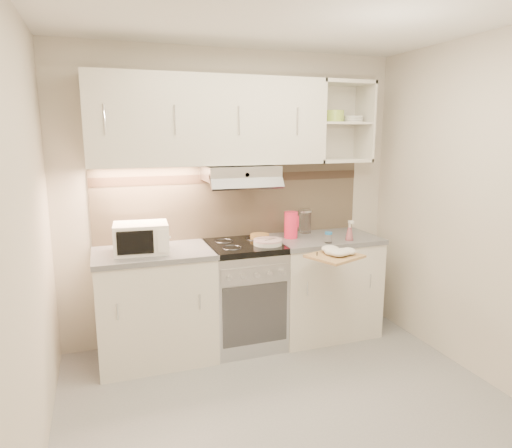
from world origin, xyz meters
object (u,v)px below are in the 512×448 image
at_px(electric_range, 244,294).
at_px(glass_jar, 305,221).
at_px(pink_pitcher, 291,225).
at_px(watering_can, 147,243).
at_px(microwave, 141,238).
at_px(cutting_board, 335,256).
at_px(plate_stack, 268,242).
at_px(spray_bottle, 350,232).

relative_size(electric_range, glass_jar, 4.23).
bearing_deg(pink_pitcher, watering_can, -161.69).
distance_m(microwave, cutting_board, 1.50).
relative_size(plate_stack, glass_jar, 1.11).
height_order(electric_range, microwave, microwave).
height_order(electric_range, watering_can, watering_can).
bearing_deg(microwave, plate_stack, -0.72).
bearing_deg(cutting_board, watering_can, 140.32).
relative_size(microwave, watering_can, 1.63).
height_order(plate_stack, spray_bottle, spray_bottle).
bearing_deg(cutting_board, microwave, 138.48).
height_order(electric_range, pink_pitcher, pink_pitcher).
bearing_deg(spray_bottle, pink_pitcher, 155.99).
bearing_deg(plate_stack, electric_range, 146.14).
height_order(pink_pitcher, glass_jar, pink_pitcher).
height_order(electric_range, plate_stack, plate_stack).
bearing_deg(watering_can, microwave, 143.42).
relative_size(microwave, spray_bottle, 2.31).
relative_size(spray_bottle, cutting_board, 0.51).
bearing_deg(spray_bottle, watering_can, -178.24).
relative_size(electric_range, pink_pitcher, 3.85).
relative_size(electric_range, microwave, 2.11).
relative_size(watering_can, glass_jar, 1.23).
xyz_separation_m(glass_jar, spray_bottle, (0.23, -0.40, -0.04)).
xyz_separation_m(microwave, pink_pitcher, (1.28, 0.07, 0.00)).
distance_m(electric_range, spray_bottle, 1.05).
xyz_separation_m(plate_stack, pink_pitcher, (0.28, 0.16, 0.09)).
relative_size(microwave, plate_stack, 1.80).
height_order(pink_pitcher, cutting_board, pink_pitcher).
relative_size(electric_range, plate_stack, 3.80).
bearing_deg(plate_stack, microwave, 174.85).
relative_size(plate_stack, pink_pitcher, 1.02).
height_order(watering_can, spray_bottle, watering_can).
bearing_deg(plate_stack, watering_can, 178.28).
bearing_deg(cutting_board, spray_bottle, 23.25).
bearing_deg(pink_pitcher, plate_stack, -137.43).
bearing_deg(pink_pitcher, cutting_board, -65.84).
bearing_deg(spray_bottle, glass_jar, 125.48).
distance_m(pink_pitcher, spray_bottle, 0.51).
height_order(electric_range, spray_bottle, spray_bottle).
height_order(watering_can, pink_pitcher, pink_pitcher).
height_order(microwave, pink_pitcher, pink_pitcher).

